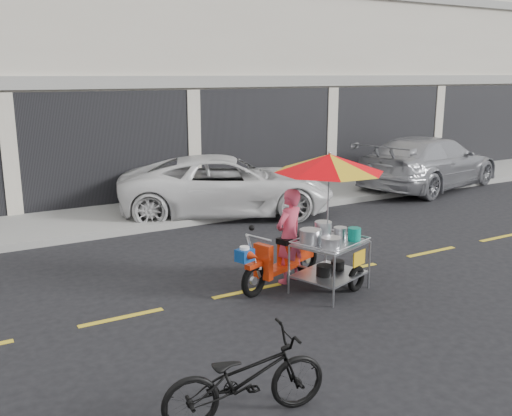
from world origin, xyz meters
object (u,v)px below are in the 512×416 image
near_bicycle (245,377)px  white_pickup (227,185)px  silver_pickup (429,162)px  food_vendor_rig (314,202)px

near_bicycle → white_pickup: bearing=-17.3°
silver_pickup → food_vendor_rig: bearing=108.4°
silver_pickup → near_bicycle: size_ratio=3.17×
silver_pickup → near_bicycle: (-10.27, -7.43, -0.33)m
near_bicycle → food_vendor_rig: bearing=-37.0°
white_pickup → silver_pickup: 6.60m
near_bicycle → food_vendor_rig: food_vendor_rig is taller
white_pickup → near_bicycle: (-3.67, -7.56, -0.27)m
white_pickup → food_vendor_rig: 5.12m
near_bicycle → food_vendor_rig: size_ratio=0.65×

